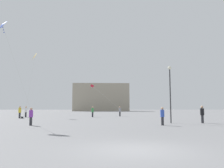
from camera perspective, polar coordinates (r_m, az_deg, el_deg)
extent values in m
plane|color=slate|center=(8.76, 6.17, -16.44)|extent=(300.00, 300.00, 0.00)
cylinder|color=#2D2D33|center=(35.67, -22.51, -7.44)|extent=(0.27, 0.27, 0.81)
cylinder|color=yellow|center=(35.65, -22.46, -6.22)|extent=(0.39, 0.39, 0.71)
sphere|color=tan|center=(35.65, -22.43, -5.44)|extent=(0.27, 0.27, 0.27)
cylinder|color=#2D2D33|center=(40.29, 2.02, -7.66)|extent=(0.27, 0.27, 0.82)
cylinder|color=gray|center=(40.28, 2.02, -6.57)|extent=(0.39, 0.39, 0.71)
sphere|color=tan|center=(40.28, 2.01, -5.88)|extent=(0.27, 0.27, 0.27)
cylinder|color=#2D2D33|center=(37.06, -4.99, -7.81)|extent=(0.26, 0.26, 0.79)
cylinder|color=#388C47|center=(37.04, -4.98, -6.66)|extent=(0.38, 0.38, 0.69)
sphere|color=tan|center=(37.04, -4.97, -5.93)|extent=(0.26, 0.26, 0.26)
cylinder|color=#2D2D33|center=(24.65, 22.08, -8.32)|extent=(0.26, 0.26, 0.80)
cylinder|color=black|center=(24.62, 22.01, -6.59)|extent=(0.38, 0.38, 0.70)
sphere|color=tan|center=(24.62, 21.97, -5.48)|extent=(0.26, 0.26, 0.26)
cylinder|color=#2D2D33|center=(20.66, 12.77, -9.24)|extent=(0.24, 0.24, 0.74)
cylinder|color=#3351B7|center=(20.63, 12.72, -7.33)|extent=(0.35, 0.35, 0.64)
sphere|color=tan|center=(20.62, 12.70, -6.11)|extent=(0.24, 0.24, 0.24)
cylinder|color=#2D2D33|center=(38.83, -21.16, -7.33)|extent=(0.26, 0.26, 0.81)
cylinder|color=white|center=(38.82, -21.11, -6.22)|extent=(0.39, 0.39, 0.70)
sphere|color=tan|center=(38.82, -21.09, -5.50)|extent=(0.26, 0.26, 0.26)
cylinder|color=#2D2D33|center=(21.30, -20.02, -8.95)|extent=(0.23, 0.23, 0.72)
cylinder|color=purple|center=(21.27, -19.96, -7.14)|extent=(0.34, 0.34, 0.62)
sphere|color=tan|center=(21.26, -19.91, -5.98)|extent=(0.23, 0.23, 0.23)
cone|color=blue|center=(24.77, -26.19, 13.41)|extent=(1.35, 1.44, 1.04)
sphere|color=blue|center=(24.82, -26.08, 12.85)|extent=(0.10, 0.10, 0.10)
sphere|color=blue|center=(24.88, -25.96, 12.29)|extent=(0.10, 0.10, 0.10)
sphere|color=blue|center=(24.93, -25.84, 11.74)|extent=(0.10, 0.10, 0.10)
cylinder|color=silver|center=(22.64, -23.27, 4.26)|extent=(3.40, 1.10, 8.26)
pyramid|color=red|center=(46.00, -5.03, -0.48)|extent=(0.86, 0.92, 0.54)
sphere|color=red|center=(45.95, -5.23, -0.75)|extent=(0.10, 0.10, 0.10)
sphere|color=red|center=(45.91, -5.41, -1.01)|extent=(0.10, 0.10, 0.10)
sphere|color=red|center=(45.88, -5.59, -1.27)|extent=(0.10, 0.10, 0.10)
cylinder|color=silver|center=(42.99, -1.77, -3.26)|extent=(5.19, 5.64, 4.68)
pyramid|color=yellow|center=(41.51, -19.10, 6.86)|extent=(1.01, 1.48, 0.85)
sphere|color=yellow|center=(41.42, -19.26, 6.58)|extent=(0.10, 0.10, 0.10)
sphere|color=yellow|center=(41.34, -19.46, 6.31)|extent=(0.10, 0.10, 0.10)
sphere|color=yellow|center=(41.25, -19.65, 6.05)|extent=(0.10, 0.10, 0.10)
cylinder|color=silver|center=(39.91, -20.05, 0.63)|extent=(0.56, 1.98, 9.27)
cube|color=#A39984|center=(97.90, -2.80, -3.44)|extent=(24.05, 8.46, 11.83)
cylinder|color=#2D2D30|center=(23.67, 14.66, -2.96)|extent=(0.12, 0.12, 5.52)
sphere|color=#EAE5C6|center=(23.99, 14.48, 4.00)|extent=(0.36, 0.36, 0.36)
cube|color=black|center=(35.66, -21.94, -7.92)|extent=(0.34, 0.18, 0.24)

